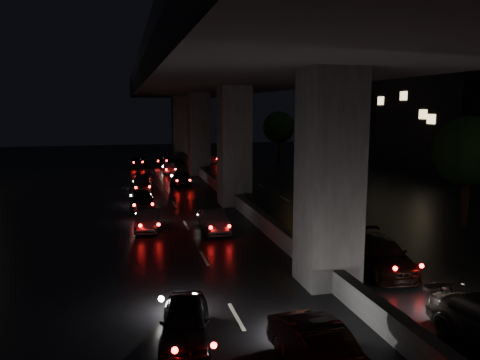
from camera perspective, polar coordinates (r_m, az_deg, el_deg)
name	(u,v)px	position (r m, az deg, el deg)	size (l,w,h in m)	color
ground	(254,221)	(27.47, 1.74, -5.05)	(120.00, 120.00, 0.00)	black
viaduct	(234,81)	(31.55, -0.72, 12.02)	(12.00, 80.00, 10.50)	#313133
median_barrier	(234,198)	(32.10, -0.69, -2.23)	(0.45, 70.00, 0.85)	#313133
building_right_far	(439,99)	(57.11, 23.11, 9.06)	(12.00, 22.00, 15.00)	black
tree_b	(468,152)	(28.45, 26.05, 3.12)	(3.80, 3.80, 6.12)	black
tree_c	(338,135)	(41.93, 11.85, 5.39)	(3.80, 3.80, 6.12)	black
tree_d	(279,127)	(56.73, 4.75, 6.40)	(3.80, 3.80, 6.12)	black
streetlight_far	(311,117)	(47.32, 8.68, 7.62)	(2.52, 0.44, 9.00)	#2D2D33
car_0	(185,321)	(13.96, -6.69, -16.73)	(1.38, 3.43, 1.17)	black
car_1	(322,352)	(12.47, 9.95, -19.92)	(1.31, 3.77, 1.24)	black
car_3	(380,254)	(20.14, 16.68, -8.68)	(1.85, 4.54, 1.32)	black
car_4	(148,220)	(25.98, -11.19, -4.77)	(1.17, 3.34, 1.10)	black
car_5	(214,221)	(25.17, -3.23, -5.02)	(1.20, 3.45, 1.14)	#262629
car_6	(142,201)	(30.79, -11.85, -2.47)	(1.54, 3.83, 1.30)	black
car_7	(142,185)	(37.32, -11.89, -0.58)	(1.69, 4.15, 1.20)	#26272A
car_8	(181,179)	(39.86, -7.25, 0.17)	(1.49, 3.70, 1.26)	black
car_9	(169,168)	(47.47, -8.62, 1.41)	(1.13, 3.23, 1.07)	#554E49
car_10	(161,160)	(54.62, -9.58, 2.40)	(1.90, 4.13, 1.15)	black
car_11	(138,161)	(53.81, -12.36, 2.22)	(1.91, 4.13, 1.15)	black
car_12	(211,158)	(56.17, -3.60, 2.65)	(1.27, 3.17, 1.08)	#585B5F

